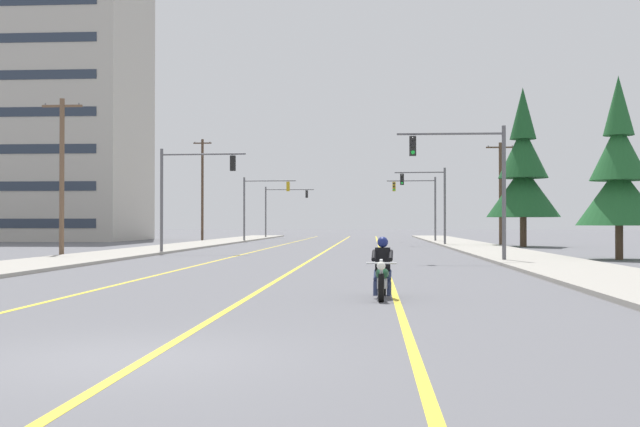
# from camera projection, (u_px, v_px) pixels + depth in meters

# --- Properties ---
(ground_plane) EXTENTS (400.00, 400.00, 0.00)m
(ground_plane) POSITION_uv_depth(u_px,v_px,m) (125.00, 358.00, 10.25)
(ground_plane) COLOR #5B5B60
(lane_stripe_center) EXTENTS (0.16, 100.00, 0.01)m
(lane_stripe_center) POSITION_uv_depth(u_px,v_px,m) (330.00, 248.00, 55.12)
(lane_stripe_center) COLOR yellow
(lane_stripe_center) RESTS_ON ground
(lane_stripe_left) EXTENTS (0.16, 100.00, 0.01)m
(lane_stripe_left) POSITION_uv_depth(u_px,v_px,m) (268.00, 248.00, 55.42)
(lane_stripe_left) COLOR yellow
(lane_stripe_left) RESTS_ON ground
(lane_stripe_right) EXTENTS (0.16, 100.00, 0.01)m
(lane_stripe_right) POSITION_uv_depth(u_px,v_px,m) (380.00, 248.00, 54.89)
(lane_stripe_right) COLOR yellow
(lane_stripe_right) RESTS_ON ground
(sidewalk_kerb_right) EXTENTS (4.40, 110.00, 0.14)m
(sidewalk_kerb_right) POSITION_uv_depth(u_px,v_px,m) (491.00, 250.00, 49.44)
(sidewalk_kerb_right) COLOR #9E998E
(sidewalk_kerb_right) RESTS_ON ground
(sidewalk_kerb_left) EXTENTS (4.40, 110.00, 0.14)m
(sidewalk_kerb_left) POSITION_uv_depth(u_px,v_px,m) (156.00, 249.00, 50.88)
(sidewalk_kerb_left) COLOR #9E998E
(sidewalk_kerb_left) RESTS_ON ground
(motorcycle_with_rider) EXTENTS (0.70, 2.19, 1.46)m
(motorcycle_with_rider) POSITION_uv_depth(u_px,v_px,m) (382.00, 274.00, 18.43)
(motorcycle_with_rider) COLOR black
(motorcycle_with_rider) RESTS_ON ground
(traffic_signal_near_right) EXTENTS (4.91, 0.38, 6.20)m
(traffic_signal_near_right) POSITION_uv_depth(u_px,v_px,m) (473.00, 172.00, 35.16)
(traffic_signal_near_right) COLOR #56565B
(traffic_signal_near_right) RESTS_ON ground
(traffic_signal_near_left) EXTENTS (5.15, 0.46, 6.20)m
(traffic_signal_near_left) POSITION_uv_depth(u_px,v_px,m) (186.00, 184.00, 45.80)
(traffic_signal_near_left) COLOR #56565B
(traffic_signal_near_left) RESTS_ON ground
(traffic_signal_mid_right) EXTENTS (4.06, 0.40, 6.20)m
(traffic_signal_mid_right) POSITION_uv_depth(u_px,v_px,m) (430.00, 195.00, 61.79)
(traffic_signal_mid_right) COLOR #56565B
(traffic_signal_mid_right) RESTS_ON ground
(traffic_signal_mid_left) EXTENTS (5.10, 0.39, 6.20)m
(traffic_signal_mid_left) POSITION_uv_depth(u_px,v_px,m) (259.00, 199.00, 74.43)
(traffic_signal_mid_left) COLOR #56565B
(traffic_signal_mid_left) RESTS_ON ground
(traffic_signal_far_right) EXTENTS (4.68, 0.46, 6.20)m
(traffic_signal_far_right) POSITION_uv_depth(u_px,v_px,m) (421.00, 199.00, 74.07)
(traffic_signal_far_right) COLOR #56565B
(traffic_signal_far_right) RESTS_ON ground
(traffic_signal_far_left) EXTENTS (5.92, 0.50, 6.20)m
(traffic_signal_far_left) POSITION_uv_depth(u_px,v_px,m) (280.00, 204.00, 93.60)
(traffic_signal_far_left) COLOR #56565B
(traffic_signal_far_left) RESTS_ON ground
(utility_pole_left_near) EXTENTS (2.21, 0.26, 8.51)m
(utility_pole_left_near) POSITION_uv_depth(u_px,v_px,m) (62.00, 173.00, 41.84)
(utility_pole_left_near) COLOR brown
(utility_pole_left_near) RESTS_ON ground
(utility_pole_right_far) EXTENTS (2.37, 0.26, 8.54)m
(utility_pole_right_far) POSITION_uv_depth(u_px,v_px,m) (500.00, 191.00, 64.89)
(utility_pole_right_far) COLOR #4C3828
(utility_pole_right_far) RESTS_ON ground
(utility_pole_left_far) EXTENTS (1.89, 0.26, 10.50)m
(utility_pole_left_far) POSITION_uv_depth(u_px,v_px,m) (202.00, 188.00, 80.46)
(utility_pole_left_far) COLOR #4C3828
(utility_pole_left_far) RESTS_ON ground
(conifer_tree_right_verge_near) EXTENTS (4.10, 4.10, 9.02)m
(conifer_tree_right_verge_near) POSITION_uv_depth(u_px,v_px,m) (619.00, 175.00, 37.95)
(conifer_tree_right_verge_near) COLOR #4C3828
(conifer_tree_right_verge_near) RESTS_ON ground
(conifer_tree_right_verge_far) EXTENTS (5.52, 5.52, 12.14)m
(conifer_tree_right_verge_far) POSITION_uv_depth(u_px,v_px,m) (523.00, 174.00, 59.02)
(conifer_tree_right_verge_far) COLOR #4C3828
(conifer_tree_right_verge_far) RESTS_ON ground
(apartment_building_far_left_block) EXTENTS (20.27, 14.48, 32.37)m
(apartment_building_far_left_block) POSITION_uv_depth(u_px,v_px,m) (42.00, 86.00, 81.43)
(apartment_building_far_left_block) COLOR #B2ADA3
(apartment_building_far_left_block) RESTS_ON ground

